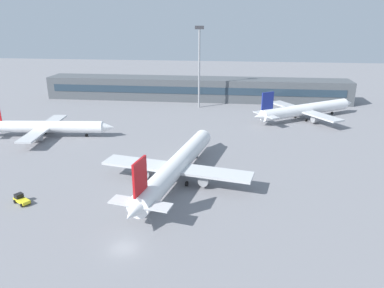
# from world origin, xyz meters

# --- Properties ---
(ground_plane) EXTENTS (400.00, 400.00, 0.00)m
(ground_plane) POSITION_xyz_m (0.00, 40.00, 0.00)
(ground_plane) COLOR gray
(terminal_building) EXTENTS (123.64, 12.13, 9.00)m
(terminal_building) POSITION_xyz_m (0.00, 104.14, 4.50)
(terminal_building) COLOR #4C5156
(terminal_building) RESTS_ON ground_plane
(airplane_near) EXTENTS (32.57, 46.13, 11.48)m
(airplane_near) POSITION_xyz_m (4.45, 25.28, 3.50)
(airplane_near) COLOR white
(airplane_near) RESTS_ON ground_plane
(airplane_mid) EXTENTS (38.95, 27.26, 9.62)m
(airplane_mid) POSITION_xyz_m (-37.42, 50.17, 2.93)
(airplane_mid) COLOR white
(airplane_mid) RESTS_ON ground_plane
(airplane_far) EXTENTS (37.92, 28.22, 10.78)m
(airplane_far) POSITION_xyz_m (40.39, 78.55, 3.29)
(airplane_far) COLOR white
(airplane_far) RESTS_ON ground_plane
(baggage_tug_yellow) EXTENTS (3.86, 3.15, 1.75)m
(baggage_tug_yellow) POSITION_xyz_m (-23.30, 11.56, 0.80)
(baggage_tug_yellow) COLOR yellow
(baggage_tug_yellow) RESTS_ON ground_plane
(floodlight_tower_west) EXTENTS (3.20, 0.80, 29.84)m
(floodlight_tower_west) POSITION_xyz_m (2.59, 90.77, 17.00)
(floodlight_tower_west) COLOR gray
(floodlight_tower_west) RESTS_ON ground_plane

